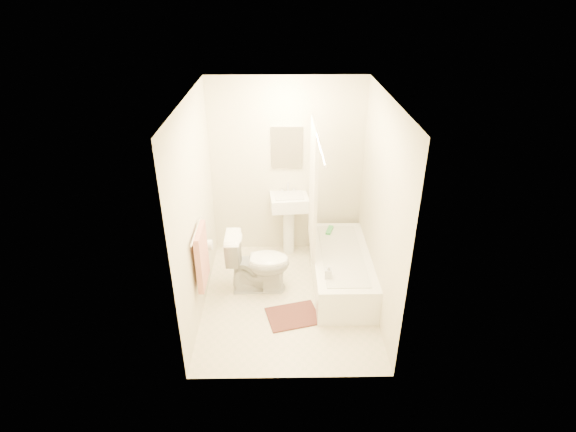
{
  "coord_description": "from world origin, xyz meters",
  "views": [
    {
      "loc": [
        -0.07,
        -4.3,
        3.41
      ],
      "look_at": [
        0.0,
        0.25,
        1.0
      ],
      "focal_mm": 28.0,
      "sensor_mm": 36.0,
      "label": 1
    }
  ],
  "objects_px": {
    "bathtub": "(341,269)",
    "bath_mat": "(293,316)",
    "toilet": "(258,262)",
    "sink": "(289,222)",
    "soap_bottle": "(328,272)"
  },
  "relations": [
    {
      "from": "toilet",
      "to": "bath_mat",
      "type": "xyz_separation_m",
      "value": [
        0.41,
        -0.55,
        -0.37
      ]
    },
    {
      "from": "sink",
      "to": "bathtub",
      "type": "relative_size",
      "value": 0.61
    },
    {
      "from": "toilet",
      "to": "soap_bottle",
      "type": "bearing_deg",
      "value": -117.76
    },
    {
      "from": "toilet",
      "to": "sink",
      "type": "bearing_deg",
      "value": -25.46
    },
    {
      "from": "bathtub",
      "to": "bath_mat",
      "type": "height_order",
      "value": "bathtub"
    },
    {
      "from": "bathtub",
      "to": "sink",
      "type": "bearing_deg",
      "value": 129.73
    },
    {
      "from": "sink",
      "to": "bath_mat",
      "type": "relative_size",
      "value": 1.69
    },
    {
      "from": "bathtub",
      "to": "bath_mat",
      "type": "bearing_deg",
      "value": -134.76
    },
    {
      "from": "sink",
      "to": "soap_bottle",
      "type": "distance_m",
      "value": 1.31
    },
    {
      "from": "bath_mat",
      "to": "soap_bottle",
      "type": "height_order",
      "value": "soap_bottle"
    },
    {
      "from": "sink",
      "to": "bathtub",
      "type": "bearing_deg",
      "value": -55.82
    },
    {
      "from": "sink",
      "to": "bathtub",
      "type": "height_order",
      "value": "sink"
    },
    {
      "from": "toilet",
      "to": "bath_mat",
      "type": "relative_size",
      "value": 1.35
    },
    {
      "from": "bathtub",
      "to": "bath_mat",
      "type": "distance_m",
      "value": 0.89
    },
    {
      "from": "toilet",
      "to": "bathtub",
      "type": "height_order",
      "value": "toilet"
    }
  ]
}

